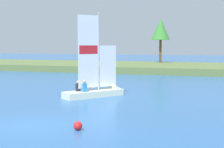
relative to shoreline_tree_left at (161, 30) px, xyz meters
The scene contains 5 objects.
ground_plane 36.87m from the shoreline_tree_left, 90.32° to the right, with size 200.00×200.00×0.00m, color #2D609E.
shore_bank 7.08m from the shoreline_tree_left, 92.56° to the right, with size 80.00×14.16×0.83m, color #5B703D.
shoreline_tree_left is the anchor object (origin of this frame).
sailboat 28.36m from the shoreline_tree_left, 89.90° to the right, with size 3.90×4.42×6.08m.
channel_buoy 37.08m from the shoreline_tree_left, 86.91° to the right, with size 0.37×0.37×0.37m, color red.
Camera 1 is at (7.32, -12.20, 3.54)m, focal length 51.20 mm.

